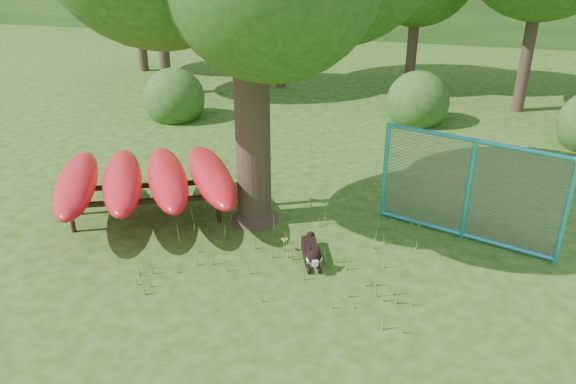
# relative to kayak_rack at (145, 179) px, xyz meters

# --- Properties ---
(ground) EXTENTS (80.00, 80.00, 0.00)m
(ground) POSITION_rel_kayak_rack_xyz_m (2.67, -1.39, -0.83)
(ground) COLOR #21460E
(ground) RESTS_ON ground
(wooden_post) EXTENTS (0.34, 0.16, 1.24)m
(wooden_post) POSITION_rel_kayak_rack_xyz_m (2.02, 1.12, -0.17)
(wooden_post) COLOR #685D4E
(wooden_post) RESTS_ON ground
(kayak_rack) EXTENTS (4.49, 4.04, 1.08)m
(kayak_rack) POSITION_rel_kayak_rack_xyz_m (0.00, 0.00, 0.00)
(kayak_rack) COLOR black
(kayak_rack) RESTS_ON ground
(husky_dog) EXTENTS (0.54, 1.05, 0.48)m
(husky_dog) POSITION_rel_kayak_rack_xyz_m (3.43, -0.73, -0.66)
(husky_dog) COLOR black
(husky_dog) RESTS_ON ground
(fence_section) EXTENTS (3.14, 1.10, 3.20)m
(fence_section) POSITION_rel_kayak_rack_xyz_m (5.91, 0.82, 0.13)
(fence_section) COLOR #29A7BF
(fence_section) RESTS_ON ground
(wildflower_clump) EXTENTS (0.12, 0.12, 0.26)m
(wildflower_clump) POSITION_rel_kayak_rack_xyz_m (2.89, -0.51, -0.62)
(wildflower_clump) COLOR #5B9530
(wildflower_clump) RESTS_ON ground
(shrub_left) EXTENTS (1.80, 1.80, 1.80)m
(shrub_left) POSITION_rel_kayak_rack_xyz_m (-2.33, 6.11, -0.83)
(shrub_left) COLOR #265019
(shrub_left) RESTS_ON ground
(shrub_mid) EXTENTS (1.80, 1.80, 1.80)m
(shrub_mid) POSITION_rel_kayak_rack_xyz_m (4.67, 7.61, -0.83)
(shrub_mid) COLOR #265019
(shrub_mid) RESTS_ON ground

